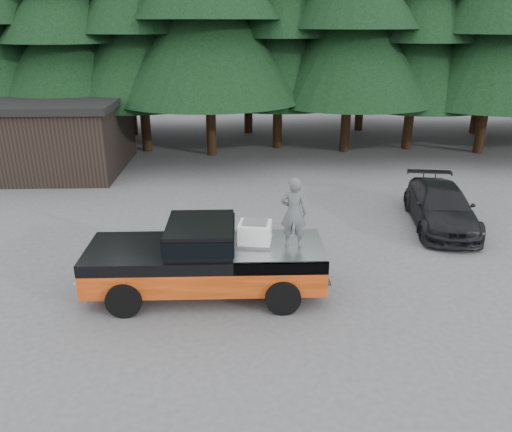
{
  "coord_description": "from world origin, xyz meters",
  "views": [
    {
      "loc": [
        0.46,
        -10.88,
        6.45
      ],
      "look_at": [
        0.82,
        0.0,
        2.2
      ],
      "focal_mm": 35.0,
      "sensor_mm": 36.0,
      "label": 1
    }
  ],
  "objects_px": {
    "parked_car": "(441,207)",
    "utility_building": "(33,134)",
    "man_on_bed": "(294,213)",
    "air_compressor": "(255,234)",
    "pickup_truck": "(206,270)"
  },
  "relations": [
    {
      "from": "parked_car",
      "to": "utility_building",
      "type": "bearing_deg",
      "value": 163.65
    },
    {
      "from": "man_on_bed",
      "to": "utility_building",
      "type": "bearing_deg",
      "value": -36.68
    },
    {
      "from": "air_compressor",
      "to": "parked_car",
      "type": "xyz_separation_m",
      "value": [
        6.36,
        4.23,
        -0.92
      ]
    },
    {
      "from": "man_on_bed",
      "to": "utility_building",
      "type": "xyz_separation_m",
      "value": [
        -10.72,
        11.82,
        -0.54
      ]
    },
    {
      "from": "man_on_bed",
      "to": "parked_car",
      "type": "relative_size",
      "value": 0.38
    },
    {
      "from": "pickup_truck",
      "to": "air_compressor",
      "type": "relative_size",
      "value": 7.7
    },
    {
      "from": "utility_building",
      "to": "pickup_truck",
      "type": "bearing_deg",
      "value": -53.81
    },
    {
      "from": "parked_car",
      "to": "man_on_bed",
      "type": "bearing_deg",
      "value": -132.78
    },
    {
      "from": "pickup_truck",
      "to": "air_compressor",
      "type": "distance_m",
      "value": 1.54
    },
    {
      "from": "pickup_truck",
      "to": "parked_car",
      "type": "bearing_deg",
      "value": 29.45
    },
    {
      "from": "utility_building",
      "to": "man_on_bed",
      "type": "bearing_deg",
      "value": -47.79
    },
    {
      "from": "parked_car",
      "to": "utility_building",
      "type": "distance_m",
      "value": 17.82
    },
    {
      "from": "pickup_truck",
      "to": "man_on_bed",
      "type": "xyz_separation_m",
      "value": [
        2.15,
        -0.1,
        1.54
      ]
    },
    {
      "from": "air_compressor",
      "to": "man_on_bed",
      "type": "bearing_deg",
      "value": -1.12
    },
    {
      "from": "air_compressor",
      "to": "man_on_bed",
      "type": "relative_size",
      "value": 0.45
    }
  ]
}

